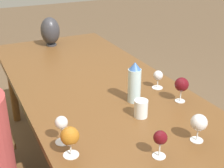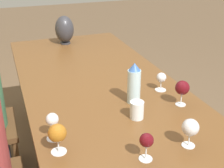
% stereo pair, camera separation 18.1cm
% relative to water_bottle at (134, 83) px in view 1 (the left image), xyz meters
% --- Properties ---
extents(dining_table, '(2.47, 0.99, 0.74)m').
position_rel_water_bottle_xyz_m(dining_table, '(0.24, 0.11, -0.18)').
color(dining_table, brown).
rests_on(dining_table, ground_plane).
extents(water_bottle, '(0.08, 0.08, 0.24)m').
position_rel_water_bottle_xyz_m(water_bottle, '(0.00, 0.00, 0.00)').
color(water_bottle, '#ADCCD6').
rests_on(water_bottle, dining_table).
extents(water_tumbler, '(0.07, 0.07, 0.10)m').
position_rel_water_bottle_xyz_m(water_tumbler, '(-0.17, 0.06, -0.07)').
color(water_tumbler, silver).
rests_on(water_tumbler, dining_table).
extents(vase, '(0.17, 0.17, 0.26)m').
position_rel_water_bottle_xyz_m(vase, '(1.26, 0.13, 0.01)').
color(vase, '#2D2D33').
rests_on(vase, dining_table).
extents(wine_glass_1, '(0.06, 0.06, 0.13)m').
position_rel_water_bottle_xyz_m(wine_glass_1, '(-0.50, 0.16, -0.03)').
color(wine_glass_1, silver).
rests_on(wine_glass_1, dining_table).
extents(wine_glass_2, '(0.07, 0.07, 0.12)m').
position_rel_water_bottle_xyz_m(wine_glass_2, '(0.09, -0.23, -0.04)').
color(wine_glass_2, silver).
rests_on(wine_glass_2, dining_table).
extents(wine_glass_3, '(0.08, 0.08, 0.14)m').
position_rel_water_bottle_xyz_m(wine_glass_3, '(-0.48, -0.07, -0.02)').
color(wine_glass_3, silver).
rests_on(wine_glass_3, dining_table).
extents(wine_glass_4, '(0.08, 0.08, 0.15)m').
position_rel_water_bottle_xyz_m(wine_glass_4, '(-0.12, -0.24, -0.01)').
color(wine_glass_4, silver).
rests_on(wine_glass_4, dining_table).
extents(wine_glass_5, '(0.07, 0.07, 0.14)m').
position_rel_water_bottle_xyz_m(wine_glass_5, '(-0.21, 0.51, -0.02)').
color(wine_glass_5, silver).
rests_on(wine_glass_5, dining_table).
extents(wine_glass_6, '(0.08, 0.08, 0.14)m').
position_rel_water_bottle_xyz_m(wine_glass_6, '(-0.32, 0.50, -0.02)').
color(wine_glass_6, silver).
rests_on(wine_glass_6, dining_table).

